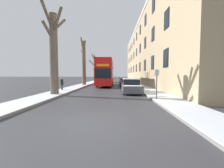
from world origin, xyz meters
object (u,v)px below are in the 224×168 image
object	(u,v)px
parked_car_3	(123,81)
parked_car_4	(122,80)
bare_tree_left_1	(84,61)
oncoming_van	(105,78)
street_sign_post	(157,83)
bare_tree_left_2	(95,68)
parked_car_2	(125,82)
double_decker_bus	(106,72)
parked_car_0	(131,86)
parked_car_1	(127,83)
pedestrian_left_sidewalk	(62,84)
bare_tree_left_0	(54,51)
bare_tree_left_3	(100,70)

from	to	relation	value
parked_car_3	parked_car_4	world-z (taller)	parked_car_3
bare_tree_left_1	oncoming_van	distance (m)	13.05
street_sign_post	bare_tree_left_2	bearing A→B (deg)	106.55
bare_tree_left_2	parked_car_2	size ratio (longest dim) A/B	1.84
double_decker_bus	parked_car_3	bearing A→B (deg)	61.49
bare_tree_left_1	bare_tree_left_2	size ratio (longest dim) A/B	1.12
parked_car_0	parked_car_1	bearing A→B (deg)	90.00
oncoming_van	pedestrian_left_sidewalk	size ratio (longest dim) A/B	3.17
bare_tree_left_0	pedestrian_left_sidewalk	distance (m)	4.99
bare_tree_left_3	parked_car_2	world-z (taller)	bare_tree_left_3
street_sign_post	pedestrian_left_sidewalk	bearing A→B (deg)	145.67
bare_tree_left_3	parked_car_1	bearing A→B (deg)	-76.68
pedestrian_left_sidewalk	bare_tree_left_3	bearing A→B (deg)	-6.09
bare_tree_left_1	double_decker_bus	distance (m)	4.35
bare_tree_left_1	parked_car_3	distance (m)	10.05
parked_car_4	street_sign_post	size ratio (longest dim) A/B	1.98
bare_tree_left_1	double_decker_bus	size ratio (longest dim) A/B	0.73
bare_tree_left_1	parked_car_0	distance (m)	13.62
double_decker_bus	parked_car_3	world-z (taller)	double_decker_bus
bare_tree_left_1	oncoming_van	xyz separation A→B (m)	(2.88, 12.35, -3.09)
parked_car_3	bare_tree_left_1	bearing A→B (deg)	-141.33
pedestrian_left_sidewalk	street_sign_post	size ratio (longest dim) A/B	0.68
oncoming_van	bare_tree_left_0	bearing A→B (deg)	-96.27
parked_car_3	oncoming_van	world-z (taller)	oncoming_van
parked_car_4	bare_tree_left_3	bearing A→B (deg)	116.96
bare_tree_left_1	parked_car_1	distance (m)	9.44
bare_tree_left_0	parked_car_4	bearing A→B (deg)	73.77
bare_tree_left_3	parked_car_0	size ratio (longest dim) A/B	1.63
double_decker_bus	parked_car_0	world-z (taller)	double_decker_bus
bare_tree_left_2	bare_tree_left_3	bearing A→B (deg)	90.46
parked_car_3	bare_tree_left_0	bearing A→B (deg)	-110.89
parked_car_2	double_decker_bus	bearing A→B (deg)	-166.38
parked_car_3	parked_car_4	bearing A→B (deg)	90.00
bare_tree_left_0	bare_tree_left_1	xyz separation A→B (m)	(-0.09, 13.09, 0.20)
oncoming_van	parked_car_4	bearing A→B (deg)	-7.84
bare_tree_left_1	parked_car_0	world-z (taller)	bare_tree_left_1
parked_car_0	parked_car_4	distance (m)	22.65
parked_car_3	pedestrian_left_sidewalk	size ratio (longest dim) A/B	2.60
double_decker_bus	parked_car_1	world-z (taller)	double_decker_bus
bare_tree_left_2	double_decker_bus	distance (m)	14.16
oncoming_van	street_sign_post	xyz separation A→B (m)	(5.82, -28.03, 0.13)
bare_tree_left_1	pedestrian_left_sidewalk	xyz separation A→B (m)	(-0.58, -9.34, -3.43)
bare_tree_left_1	parked_car_2	distance (m)	8.19
parked_car_3	street_sign_post	size ratio (longest dim) A/B	1.78
bare_tree_left_2	bare_tree_left_1	bearing A→B (deg)	-90.54
bare_tree_left_0	bare_tree_left_2	xyz separation A→B (m)	(0.04, 26.28, -0.28)
bare_tree_left_0	parked_car_2	bearing A→B (deg)	61.88
double_decker_bus	parked_car_1	bearing A→B (deg)	-52.05
bare_tree_left_2	double_decker_bus	bearing A→B (deg)	-74.35
bare_tree_left_2	oncoming_van	xyz separation A→B (m)	(2.76, -0.84, -2.61)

